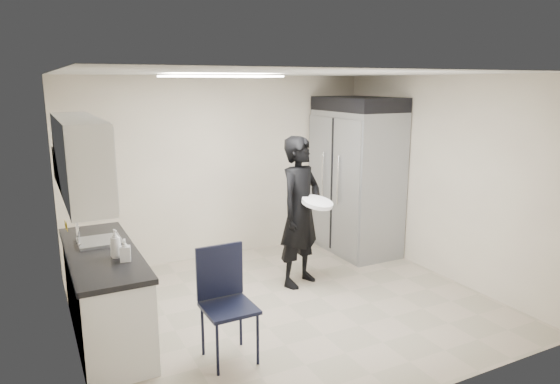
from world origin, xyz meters
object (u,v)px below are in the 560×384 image
folding_chair (229,308)px  man_tuxedo (300,212)px  lower_counter (105,296)px  commercial_fridge (356,182)px

folding_chair → man_tuxedo: 1.98m
lower_counter → commercial_fridge: commercial_fridge is taller
commercial_fridge → folding_chair: bearing=-144.3°
lower_counter → commercial_fridge: bearing=15.9°
lower_counter → folding_chair: (0.94, -0.97, 0.08)m
commercial_fridge → folding_chair: 3.54m
man_tuxedo → commercial_fridge: bearing=4.7°
man_tuxedo → folding_chair: bearing=-163.1°
commercial_fridge → man_tuxedo: size_ratio=1.12×
commercial_fridge → folding_chair: commercial_fridge is taller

